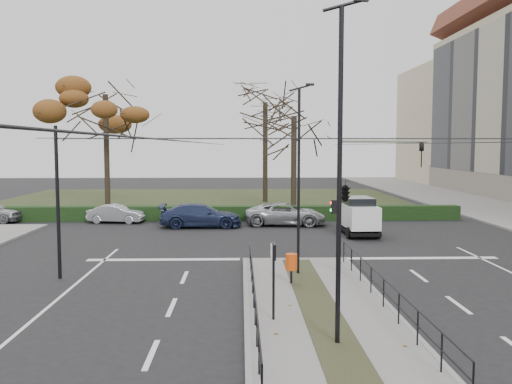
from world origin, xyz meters
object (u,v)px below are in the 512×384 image
litter_bin (291,262)px  rust_tree (105,94)px  info_panel (273,260)px  bare_tree_center (265,110)px  white_van (358,215)px  bare_tree_near (294,123)px  streetlamp_median_near (340,172)px  parked_car_fourth (286,214)px  parked_car_third (201,215)px  parked_car_second (116,214)px  traffic_light (347,190)px  streetlamp_median_far (299,178)px

litter_bin → rust_tree: (-12.80, 24.94, 8.43)m
info_panel → bare_tree_center: 34.67m
white_van → bare_tree_near: bearing=105.4°
streetlamp_median_near → parked_car_fourth: bearing=88.8°
parked_car_third → parked_car_fourth: parked_car_third is taller
bare_tree_near → parked_car_third: bearing=-134.0°
parked_car_second → parked_car_third: bearing=-103.7°
parked_car_fourth → bare_tree_near: bare_tree_near is taller
litter_bin → streetlamp_median_near: streetlamp_median_near is taller
parked_car_second → parked_car_fourth: (11.45, -1.39, 0.11)m
white_van → streetlamp_median_near: bearing=-103.8°
litter_bin → rust_tree: rust_tree is taller
streetlamp_median_near → bare_tree_near: bearing=86.8°
traffic_light → info_panel: (-3.34, -6.04, -1.54)m
parked_car_second → bare_tree_near: size_ratio=0.38×
traffic_light → parked_car_fourth: size_ratio=1.08×
white_van → bare_tree_center: bearing=104.3°
traffic_light → litter_bin: traffic_light is taller
litter_bin → bare_tree_near: (2.22, 21.89, 6.00)m
white_van → bare_tree_near: bare_tree_near is taller
traffic_light → bare_tree_near: size_ratio=0.58×
parked_car_third → bare_tree_near: (6.66, 6.89, 6.17)m
parked_car_third → streetlamp_median_near: bearing=-167.7°
streetlamp_median_near → white_van: 18.67m
info_panel → parked_car_second: bearing=113.9°
litter_bin → parked_car_fourth: 15.78m
parked_car_third → bare_tree_center: (4.82, 14.89, 7.74)m
bare_tree_center → parked_car_fourth: bearing=-87.0°
info_panel → bare_tree_near: bearing=83.1°
streetlamp_median_near → bare_tree_near: 28.12m
parked_car_second → rust_tree: (-2.46, 7.81, 8.74)m
info_panel → streetlamp_median_far: (1.35, 5.70, 2.04)m
litter_bin → streetlamp_median_far: (0.44, 1.56, 3.02)m
parked_car_second → litter_bin: bearing=-142.7°
rust_tree → bare_tree_near: (15.02, -3.06, -2.44)m
traffic_light → parked_car_second: size_ratio=1.51×
litter_bin → info_panel: info_panel is taller
parked_car_third → bare_tree_center: size_ratio=0.43×
bare_tree_center → white_van: bearing=-75.7°
parked_car_second → parked_car_third: parked_car_third is taller
info_panel → white_van: (5.93, 15.86, -0.75)m
parked_car_third → bare_tree_near: bearing=-45.3°
info_panel → parked_car_fourth: (2.03, 19.87, -1.18)m
parked_car_third → parked_car_fourth: (5.55, 0.75, -0.03)m
streetlamp_median_far → rust_tree: rust_tree is taller
streetlamp_median_far → litter_bin: bearing=-105.6°
streetlamp_median_near → white_van: size_ratio=2.12×
litter_bin → parked_car_fourth: parked_car_fourth is taller
white_van → parked_car_fourth: bearing=134.3°
litter_bin → parked_car_second: size_ratio=0.29×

